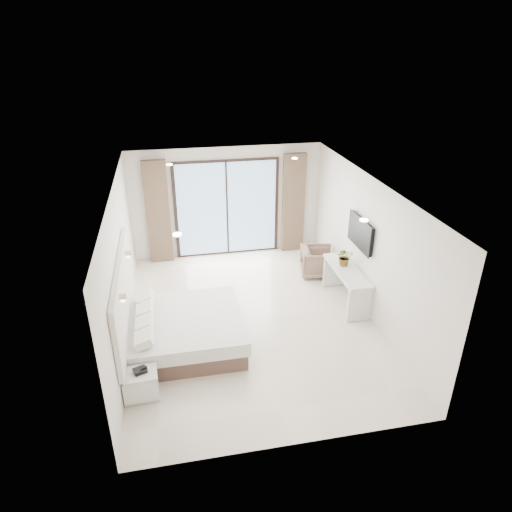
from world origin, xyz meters
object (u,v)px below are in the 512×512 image
object	(u,v)px
console_desk	(347,278)
armchair	(317,260)
bed	(184,331)
nightstand	(142,385)

from	to	relation	value
console_desk	armchair	world-z (taller)	console_desk
bed	nightstand	world-z (taller)	bed
bed	nightstand	size ratio (longest dim) A/B	3.88
bed	armchair	size ratio (longest dim) A/B	2.78
bed	armchair	world-z (taller)	armchair
console_desk	bed	bearing A→B (deg)	-166.42
nightstand	armchair	xyz separation A→B (m)	(3.87, 3.28, 0.13)
nightstand	armchair	distance (m)	5.07
bed	armchair	xyz separation A→B (m)	(3.15, 2.09, 0.07)
nightstand	console_desk	distance (m)	4.54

